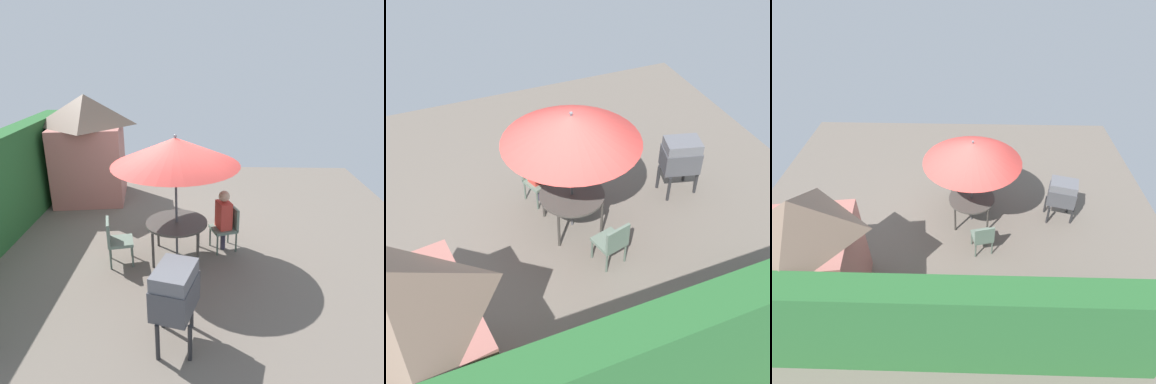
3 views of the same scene
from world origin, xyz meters
The scene contains 9 objects.
ground_plane centered at (0.00, 0.00, 0.00)m, with size 11.00×11.00×0.00m, color #6B6056.
hedge_backdrop centered at (0.00, 3.50, 1.09)m, with size 7.46×0.51×2.19m.
garden_shed centered at (2.56, 2.31, 1.41)m, with size 2.00×2.06×2.76m.
patio_table centered at (-0.46, -0.19, 0.69)m, with size 1.17×1.17×0.75m.
patio_umbrella centered at (-0.46, -0.19, 2.12)m, with size 2.32×2.32×2.43m.
bbq_grill centered at (-2.76, -0.33, 0.85)m, with size 0.81×0.66×1.20m.
chair_near_shed centered at (-0.09, -1.18, 0.52)m, with size 0.59×0.59×0.90m.
chair_far_side centered at (-0.73, 0.93, 0.52)m, with size 0.56×0.56×0.90m.
person_in_red centered at (-0.12, -1.10, 0.78)m, with size 0.40×0.34×1.26m.
Camera 2 is at (1.87, 5.78, 6.29)m, focal length 44.75 mm.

